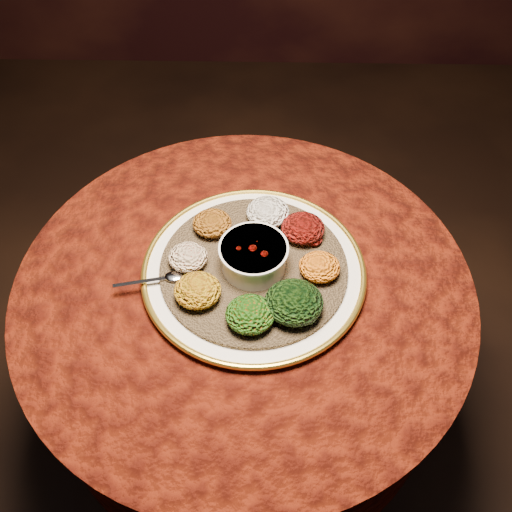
{
  "coord_description": "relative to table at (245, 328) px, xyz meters",
  "views": [
    {
      "loc": [
        0.04,
        -0.71,
        1.69
      ],
      "look_at": [
        0.02,
        0.05,
        0.76
      ],
      "focal_mm": 40.0,
      "sensor_mm": 36.0,
      "label": 1
    }
  ],
  "objects": [
    {
      "name": "stew_bowl",
      "position": [
        0.02,
        0.02,
        0.24
      ],
      "size": [
        0.14,
        0.14,
        0.06
      ],
      "color": "silver",
      "rests_on": "injera"
    },
    {
      "name": "table",
      "position": [
        0.0,
        0.0,
        0.0
      ],
      "size": [
        0.96,
        0.96,
        0.73
      ],
      "color": "black",
      "rests_on": "ground"
    },
    {
      "name": "portion_mixveg",
      "position": [
        0.02,
        -0.11,
        0.23
      ],
      "size": [
        0.09,
        0.09,
        0.05
      ],
      "primitive_type": "ellipsoid",
      "color": "#9E390A",
      "rests_on": "injera"
    },
    {
      "name": "platter",
      "position": [
        0.02,
        0.02,
        0.19
      ],
      "size": [
        0.54,
        0.54,
        0.02
      ],
      "rotation": [
        0.0,
        0.0,
        -0.23
      ],
      "color": "white",
      "rests_on": "table"
    },
    {
      "name": "portion_shiro",
      "position": [
        -0.07,
        0.12,
        0.23
      ],
      "size": [
        0.08,
        0.08,
        0.04
      ],
      "primitive_type": "ellipsoid",
      "color": "brown",
      "rests_on": "injera"
    },
    {
      "name": "spoon",
      "position": [
        -0.15,
        -0.02,
        0.21
      ],
      "size": [
        0.14,
        0.04,
        0.01
      ],
      "rotation": [
        0.0,
        0.0,
        -2.93
      ],
      "color": "silver",
      "rests_on": "injera"
    },
    {
      "name": "injera",
      "position": [
        0.02,
        0.02,
        0.2
      ],
      "size": [
        0.45,
        0.45,
        0.01
      ],
      "primitive_type": "cylinder",
      "rotation": [
        0.0,
        0.0,
        0.16
      ],
      "color": "brown",
      "rests_on": "platter"
    },
    {
      "name": "portion_tikil",
      "position": [
        0.15,
        0.01,
        0.23
      ],
      "size": [
        0.08,
        0.08,
        0.04
      ],
      "primitive_type": "ellipsoid",
      "color": "#B7780F",
      "rests_on": "injera"
    },
    {
      "name": "portion_kik",
      "position": [
        -0.09,
        -0.06,
        0.23
      ],
      "size": [
        0.09,
        0.09,
        0.05
      ],
      "primitive_type": "ellipsoid",
      "color": "#B1860F",
      "rests_on": "injera"
    },
    {
      "name": "portion_ayib",
      "position": [
        0.05,
        0.15,
        0.23
      ],
      "size": [
        0.09,
        0.09,
        0.05
      ],
      "primitive_type": "ellipsoid",
      "color": "white",
      "rests_on": "injera"
    },
    {
      "name": "portion_timatim",
      "position": [
        -0.11,
        0.03,
        0.23
      ],
      "size": [
        0.08,
        0.08,
        0.04
      ],
      "primitive_type": "ellipsoid",
      "color": "maroon",
      "rests_on": "injera"
    },
    {
      "name": "portion_gomen",
      "position": [
        0.1,
        -0.09,
        0.24
      ],
      "size": [
        0.11,
        0.11,
        0.05
      ],
      "primitive_type": "ellipsoid",
      "color": "black",
      "rests_on": "injera"
    },
    {
      "name": "portion_kitfo",
      "position": [
        0.12,
        0.11,
        0.23
      ],
      "size": [
        0.09,
        0.09,
        0.04
      ],
      "primitive_type": "ellipsoid",
      "color": "black",
      "rests_on": "injera"
    }
  ]
}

